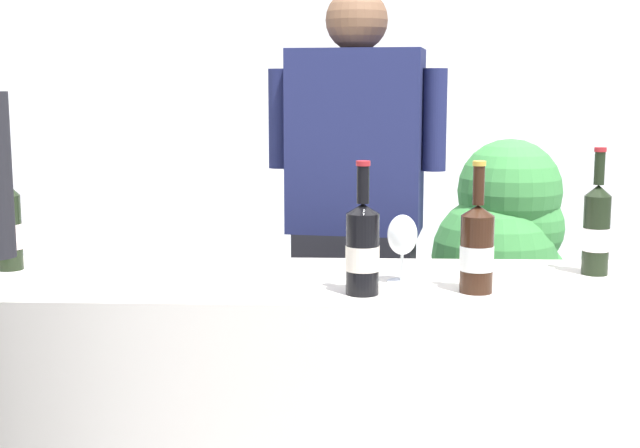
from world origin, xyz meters
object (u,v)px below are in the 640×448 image
(wine_bottle_5, at_px, (477,248))
(wine_glass, at_px, (402,237))
(person_server, at_px, (355,254))
(potted_shrub, at_px, (505,269))
(wine_bottle_3, at_px, (363,248))
(wine_bottle_2, at_px, (8,226))
(wine_bottle_1, at_px, (596,229))

(wine_bottle_5, height_order, wine_glass, wine_bottle_5)
(wine_bottle_5, bearing_deg, person_server, 111.17)
(wine_bottle_5, height_order, potted_shrub, wine_bottle_5)
(wine_bottle_3, distance_m, wine_glass, 0.17)
(wine_bottle_3, height_order, wine_glass, wine_bottle_3)
(wine_glass, bearing_deg, wine_bottle_2, 173.72)
(wine_bottle_3, xyz_separation_m, potted_shrub, (0.56, 1.16, -0.30))
(wine_bottle_2, bearing_deg, wine_bottle_3, -14.44)
(wine_bottle_1, xyz_separation_m, person_server, (-0.66, 0.56, -0.19))
(potted_shrub, bearing_deg, person_server, -148.84)
(wine_bottle_2, xyz_separation_m, wine_bottle_3, (1.00, -0.26, -0.01))
(wine_bottle_2, relative_size, person_server, 0.20)
(wine_bottle_3, height_order, wine_bottle_5, wine_bottle_3)
(wine_glass, bearing_deg, wine_bottle_1, 12.75)
(person_server, bearing_deg, wine_bottle_3, -88.84)
(wine_bottle_5, xyz_separation_m, potted_shrub, (0.27, 1.13, -0.29))
(wine_bottle_5, relative_size, potted_shrub, 0.27)
(wine_bottle_2, bearing_deg, person_server, 29.80)
(wine_bottle_5, distance_m, potted_shrub, 1.20)
(wine_glass, bearing_deg, wine_bottle_3, -128.14)
(wine_bottle_1, bearing_deg, wine_bottle_5, -147.76)
(potted_shrub, bearing_deg, wine_bottle_2, -149.69)
(wine_bottle_5, xyz_separation_m, person_server, (-0.30, 0.79, -0.17))
(wine_glass, xyz_separation_m, potted_shrub, (0.45, 1.03, -0.30))
(wine_bottle_2, relative_size, wine_bottle_5, 1.02)
(wine_glass, bearing_deg, potted_shrub, 66.32)
(wine_bottle_1, height_order, wine_bottle_2, wine_bottle_1)
(wine_bottle_1, distance_m, wine_bottle_3, 0.69)
(wine_bottle_5, bearing_deg, wine_glass, 150.36)
(wine_bottle_5, distance_m, wine_glass, 0.21)
(potted_shrub, bearing_deg, wine_bottle_3, -115.58)
(person_server, bearing_deg, wine_bottle_5, -68.83)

